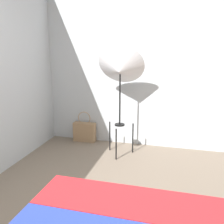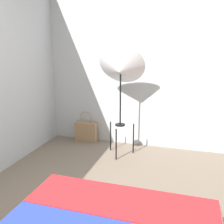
% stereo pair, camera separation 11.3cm
% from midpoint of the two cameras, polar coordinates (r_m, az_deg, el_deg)
% --- Properties ---
extents(wall_back, '(8.00, 0.05, 2.60)m').
position_cam_midpoint_polar(wall_back, '(4.12, 8.60, 10.09)').
color(wall_back, '#B7BCC1').
rests_on(wall_back, ground_plane).
extents(photo_umbrella, '(0.67, 0.52, 1.61)m').
position_cam_midpoint_polar(photo_umbrella, '(3.70, 2.77, 9.29)').
color(photo_umbrella, black).
rests_on(photo_umbrella, ground_plane).
extents(tote_bag, '(0.38, 0.12, 0.52)m').
position_cam_midpoint_polar(tote_bag, '(4.49, -4.94, -4.18)').
color(tote_bag, '#9E7A56').
rests_on(tote_bag, ground_plane).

